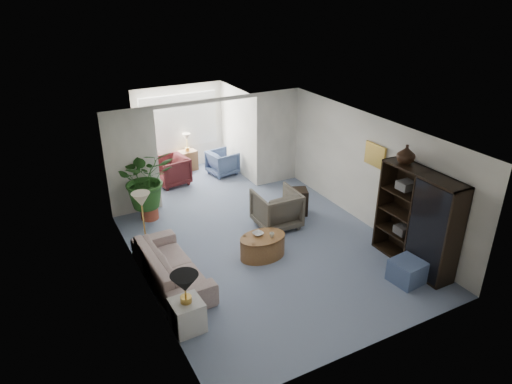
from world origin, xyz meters
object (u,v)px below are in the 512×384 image
wingback_chair (277,209)px  cabinet_urn (406,154)px  table_lamp (185,283)px  entertainment_cabinet (417,220)px  plant_pot (150,212)px  coffee_bowl (258,234)px  floor_lamp (141,200)px  ottoman (407,271)px  sunroom_table (188,160)px  coffee_cup (272,235)px  sunroom_chair_blue (223,163)px  framed_picture (376,155)px  end_table (187,315)px  coffee_table (263,246)px  sofa (171,266)px  side_table_dark (296,202)px  sunroom_chair_maroon (171,171)px

wingback_chair → cabinet_urn: (1.56, -2.02, 1.67)m
table_lamp → entertainment_cabinet: entertainment_cabinet is taller
wingback_chair → plant_pot: (-2.40, 1.67, -0.27)m
coffee_bowl → wingback_chair: 1.25m
floor_lamp → ottoman: size_ratio=0.68×
table_lamp → sunroom_table: 6.73m
coffee_bowl → coffee_cup: (0.20, -0.20, 0.02)m
cabinet_urn → sunroom_chair_blue: bearing=104.6°
sunroom_table → entertainment_cabinet: bearing=-72.0°
table_lamp → cabinet_urn: bearing=2.7°
cabinet_urn → plant_pot: cabinet_urn is taller
wingback_chair → entertainment_cabinet: bearing=124.1°
framed_picture → plant_pot: 5.20m
end_table → coffee_table: size_ratio=0.55×
sofa → side_table_dark: sofa is taller
coffee_cup → sunroom_chair_blue: sunroom_chair_blue is taller
framed_picture → end_table: 5.09m
framed_picture → sofa: framed_picture is taller
cabinet_urn → plant_pot: (-3.97, 3.69, -1.94)m
side_table_dark → plant_pot: size_ratio=1.53×
table_lamp → coffee_table: 2.51m
coffee_table → coffee_cup: bearing=-33.7°
wingback_chair → side_table_dark: bearing=-154.6°
table_lamp → sunroom_table: (2.35, 6.28, -0.59)m
sunroom_chair_blue → side_table_dark: bearing=-178.6°
ottoman → coffee_cup: bearing=133.3°
coffee_cup → ottoman: coffee_cup is taller
wingback_chair → cabinet_urn: 3.05m
framed_picture → sunroom_table: size_ratio=0.87×
floor_lamp → sunroom_table: size_ratio=0.62×
floor_lamp → sunroom_chair_maroon: 3.63m
table_lamp → coffee_table: size_ratio=0.46×
coffee_cup → sunroom_table: bearing=88.3°
framed_picture → plant_pot: bearing=147.7°
floor_lamp → entertainment_cabinet: entertainment_cabinet is taller
cabinet_urn → ottoman: bearing=-119.5°
end_table → coffee_bowl: end_table is taller
framed_picture → cabinet_urn: 1.13m
end_table → coffee_bowl: 2.45m
end_table → ottoman: (3.98, -0.69, -0.05)m
plant_pot → ottoman: bearing=-53.0°
coffee_table → end_table: bearing=-147.9°
end_table → sunroom_chair_maroon: (1.60, 5.53, 0.12)m
coffee_cup → coffee_table: bearing=146.3°
entertainment_cabinet → sunroom_chair_maroon: bearing=116.4°
framed_picture → table_lamp: 4.95m
coffee_table → sunroom_chair_blue: sunroom_chair_blue is taller
entertainment_cabinet → sunroom_chair_maroon: 6.52m
side_table_dark → plant_pot: (-3.10, 1.37, -0.15)m
coffee_table → entertainment_cabinet: size_ratio=0.49×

